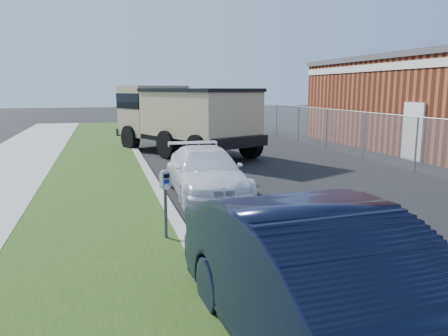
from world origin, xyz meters
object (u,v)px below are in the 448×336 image
object	(u,v)px
navy_sedan	(332,296)
dump_truck	(181,115)
parking_meter	(165,189)
white_wagon	(206,172)

from	to	relation	value
navy_sedan	dump_truck	bearing A→B (deg)	81.28
navy_sedan	parking_meter	bearing A→B (deg)	100.45
parking_meter	navy_sedan	xyz separation A→B (m)	(1.02, -3.91, -0.21)
navy_sedan	dump_truck	distance (m)	14.93
parking_meter	navy_sedan	bearing A→B (deg)	-98.26
white_wagon	parking_meter	bearing A→B (deg)	-112.50
parking_meter	navy_sedan	world-z (taller)	navy_sedan
white_wagon	dump_truck	bearing A→B (deg)	86.29
white_wagon	navy_sedan	size ratio (longest dim) A/B	0.88
dump_truck	parking_meter	bearing A→B (deg)	-125.99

